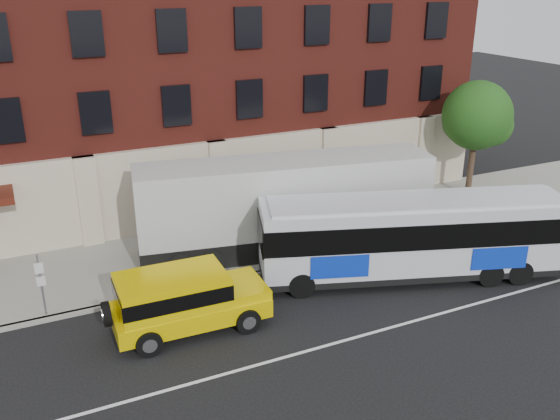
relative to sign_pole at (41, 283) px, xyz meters
name	(u,v)px	position (x,y,z in m)	size (l,w,h in m)	color
ground	(342,351)	(8.50, -6.15, -1.45)	(120.00, 120.00, 0.00)	black
sidewalk	(241,244)	(8.50, 2.85, -1.38)	(60.00, 6.00, 0.15)	gray
kerb	(267,272)	(8.50, -0.15, -1.38)	(60.00, 0.25, 0.15)	gray
lane_line	(335,343)	(8.50, -5.65, -1.45)	(60.00, 0.12, 0.01)	silver
building	(180,53)	(8.49, 10.77, 6.13)	(30.00, 12.10, 15.00)	maroon
sign_pole	(41,283)	(0.00, 0.00, 0.00)	(0.30, 0.20, 2.50)	slate
street_tree	(478,118)	(22.04, 3.34, 2.96)	(3.60, 3.60, 6.20)	#34251A
city_bus	(414,235)	(13.65, -2.82, 0.38)	(12.34, 6.28, 3.33)	silver
yellow_suv	(182,298)	(4.24, -2.68, -0.24)	(5.58, 2.56, 2.12)	#E0BF00
shipping_container	(285,207)	(10.07, 1.45, 0.62)	(12.79, 4.69, 4.18)	black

